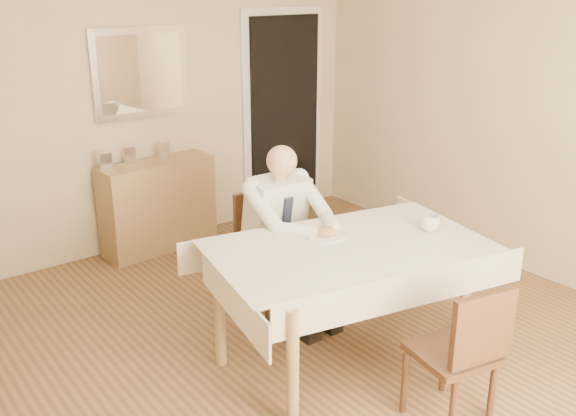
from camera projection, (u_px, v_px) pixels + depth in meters
room at (325, 166)px, 3.63m from camera, size 5.00×5.02×2.60m
doorway at (284, 116)px, 6.46m from camera, size 0.96×0.07×2.10m
mirror at (141, 73)px, 5.42m from camera, size 0.86×0.04×0.76m
dining_table at (348, 258)px, 3.98m from camera, size 1.91×1.35×0.75m
chair_far at (267, 242)px, 4.70m from camera, size 0.42×0.42×0.86m
chair_near at (464, 349)px, 3.38m from camera, size 0.46×0.46×0.83m
seated_man at (290, 227)px, 4.42m from camera, size 0.48×0.72×1.24m
plate at (326, 235)px, 4.08m from camera, size 0.26×0.26×0.02m
food at (326, 232)px, 4.07m from camera, size 0.14×0.14×0.06m
knife at (337, 234)px, 4.05m from camera, size 0.01×0.13×0.01m
fork at (327, 237)px, 4.01m from camera, size 0.01×0.13×0.01m
coffee_mug at (430, 223)px, 4.16m from camera, size 0.17×0.17×0.11m
sideboard at (158, 205)px, 5.69m from camera, size 1.03×0.42×0.81m
photo_frame_left at (106, 162)px, 5.29m from camera, size 0.10×0.02×0.14m
photo_frame_center at (130, 155)px, 5.48m from camera, size 0.10×0.02×0.14m
photo_frame_right at (163, 151)px, 5.63m from camera, size 0.10×0.02×0.14m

